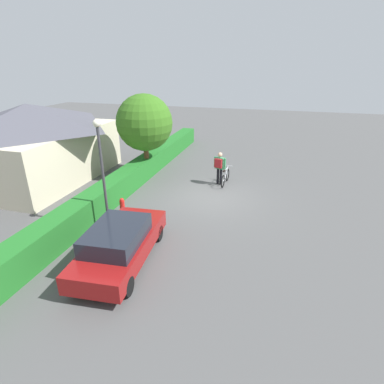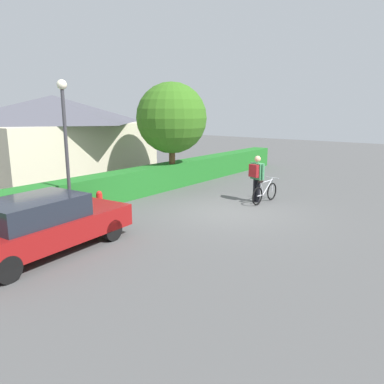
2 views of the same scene
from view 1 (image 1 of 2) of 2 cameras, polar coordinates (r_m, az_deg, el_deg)
name	(u,v)px [view 1 (image 1 of 2)]	position (r m, az deg, el deg)	size (l,w,h in m)	color
ground_plane	(210,197)	(14.53, 3.39, -0.97)	(60.00, 60.00, 0.00)	#4F4F4F
hedge_row	(129,178)	(15.69, -11.54, 2.51)	(20.70, 0.90, 1.05)	#206C24
house_distant	(33,142)	(18.41, -27.43, 8.30)	(7.93, 6.23, 3.96)	beige
parked_car_near	(120,243)	(9.91, -13.17, -9.20)	(4.36, 2.05, 1.37)	maroon
bicycle	(225,177)	(16.05, 6.19, 2.72)	(1.69, 0.50, 0.86)	black
person_rider	(219,165)	(15.78, 5.11, 4.97)	(0.46, 0.65, 1.70)	black
street_lamp	(101,161)	(11.30, -16.45, 5.54)	(0.28, 0.28, 4.14)	#38383D
tree_kerbside	(144,123)	(16.60, -8.80, 12.54)	(2.93, 2.93, 4.43)	brown
fire_hydrant	(122,207)	(12.91, -12.77, -2.73)	(0.20, 0.20, 0.81)	red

